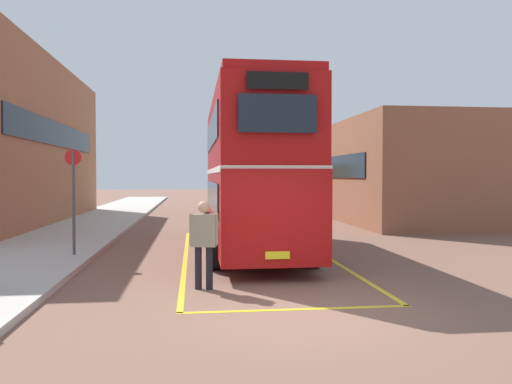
{
  "coord_description": "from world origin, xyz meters",
  "views": [
    {
      "loc": [
        -1.77,
        -8.3,
        2.3
      ],
      "look_at": [
        0.42,
        9.64,
        1.73
      ],
      "focal_mm": 35.86,
      "sensor_mm": 36.0,
      "label": 1
    }
  ],
  "objects_px": {
    "double_decker_bus": "(251,169)",
    "single_deck_bus": "(278,186)",
    "pedestrian_boarding": "(204,238)",
    "bus_stop_sign": "(73,192)"
  },
  "relations": [
    {
      "from": "pedestrian_boarding",
      "to": "bus_stop_sign",
      "type": "xyz_separation_m",
      "value": [
        -3.46,
        4.1,
        0.82
      ]
    },
    {
      "from": "pedestrian_boarding",
      "to": "bus_stop_sign",
      "type": "distance_m",
      "value": 5.43
    },
    {
      "from": "double_decker_bus",
      "to": "single_deck_bus",
      "type": "bearing_deg",
      "value": 78.02
    },
    {
      "from": "bus_stop_sign",
      "to": "double_decker_bus",
      "type": "bearing_deg",
      "value": 13.49
    },
    {
      "from": "double_decker_bus",
      "to": "single_deck_bus",
      "type": "height_order",
      "value": "double_decker_bus"
    },
    {
      "from": "single_deck_bus",
      "to": "pedestrian_boarding",
      "type": "distance_m",
      "value": 24.13
    },
    {
      "from": "double_decker_bus",
      "to": "single_deck_bus",
      "type": "relative_size",
      "value": 1.24
    },
    {
      "from": "single_deck_bus",
      "to": "double_decker_bus",
      "type": "bearing_deg",
      "value": -101.98
    },
    {
      "from": "bus_stop_sign",
      "to": "pedestrian_boarding",
      "type": "bearing_deg",
      "value": -49.88
    },
    {
      "from": "pedestrian_boarding",
      "to": "double_decker_bus",
      "type": "bearing_deg",
      "value": 73.68
    }
  ]
}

